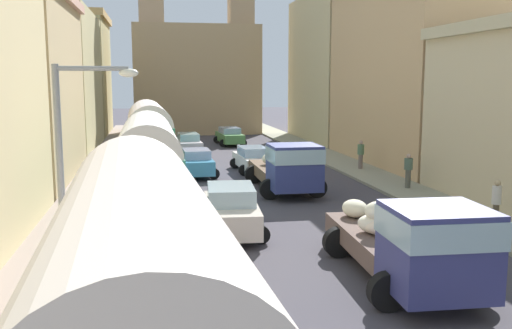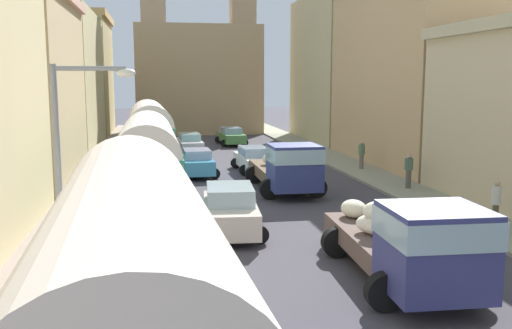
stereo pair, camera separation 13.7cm
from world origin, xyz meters
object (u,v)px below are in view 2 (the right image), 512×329
Objects in this scene: car_1 at (231,136)px; car_3 at (197,163)px; pedestrian_2 at (362,154)px; cargo_truck_1 at (288,166)px; streetlamp_near at (71,158)px; parked_bus_1 at (148,161)px; car_4 at (190,144)px; car_2 at (230,210)px; pedestrian_4 at (409,170)px; parked_bus_0 at (132,296)px; pedestrian_0 at (496,203)px; parked_bus_2 at (149,133)px; car_0 at (254,159)px; cargo_truck_0 at (410,241)px.

car_1 is 15.20m from car_3.
cargo_truck_1 is at bearing -135.56° from pedestrian_2.
streetlamp_near is at bearing -104.02° from car_1.
parked_bus_1 is 17.92m from car_4.
streetlamp_near is (-4.12, -17.09, 2.65)m from car_3.
cargo_truck_1 is 1.54× the size of car_2.
car_3 is at bearing 148.08° from pedestrian_4.
pedestrian_0 is at bearing 38.96° from parked_bus_0.
streetlamp_near reaches higher than parked_bus_1.
car_4 is at bearing 66.55° from parked_bus_2.
car_3 reaches higher than car_1.
car_2 is at bearing -88.81° from car_3.
pedestrian_2 is at bearing -9.44° from car_0.
parked_bus_2 is at bearing 132.20° from car_3.
streetlamp_near is at bearing -99.26° from car_4.
parked_bus_1 is 4.76× the size of pedestrian_0.
car_2 is at bearing -103.26° from car_0.
car_3 is at bearing 83.67° from parked_bus_0.
parked_bus_2 is 15.06m from car_2.
car_3 is 0.87× the size of car_4.
parked_bus_1 is 1.29× the size of cargo_truck_0.
streetlamp_near reaches higher than car_1.
parked_bus_2 is at bearing -118.11° from car_1.
car_4 is 12.86m from pedestrian_2.
parked_bus_2 is at bearing 144.10° from pedestrian_4.
car_1 is at bearing 61.89° from parked_bus_2.
car_4 is (-3.19, 7.85, 0.06)m from car_0.
car_2 is at bearing -127.41° from pedestrian_2.
parked_bus_0 is 38.20m from car_1.
parked_bus_2 is 14.94m from pedestrian_4.
cargo_truck_0 is at bearing -58.47° from car_2.
pedestrian_0 reaches higher than car_1.
parked_bus_2 is 20.00m from streetlamp_near.
car_3 is (-3.82, -14.71, 0.02)m from car_1.
pedestrian_0 is at bearing -55.79° from cargo_truck_1.
pedestrian_4 is at bearing 87.43° from pedestrian_0.
cargo_truck_1 is at bearing -55.49° from car_3.
cargo_truck_0 is 12.48m from cargo_truck_1.
car_0 is 2.39× the size of pedestrian_0.
cargo_truck_0 is 1.54× the size of car_2.
car_4 is at bearing 80.74° from streetlamp_near.
car_3 is at bearing 76.45° from streetlamp_near.
cargo_truck_1 reaches higher than pedestrian_0.
car_1 is at bearing 105.44° from pedestrian_4.
parked_bus_1 is at bearing 130.64° from car_2.
cargo_truck_1 is 7.94m from pedestrian_2.
parked_bus_1 reaches higher than pedestrian_4.
pedestrian_0 is (8.94, -1.51, 0.24)m from car_2.
parked_bus_2 reaches higher than pedestrian_4.
streetlamp_near reaches higher than car_0.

